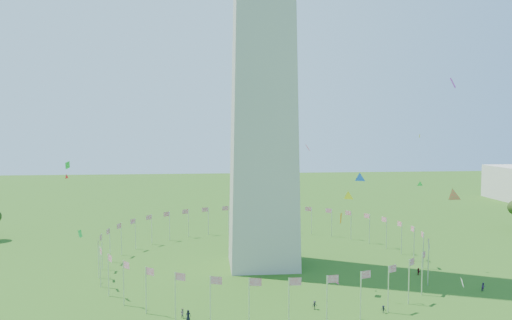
{
  "coord_description": "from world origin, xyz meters",
  "views": [
    {
      "loc": [
        -14.25,
        -74.31,
        35.4
      ],
      "look_at": [
        -3.28,
        35.0,
        27.95
      ],
      "focal_mm": 35.0,
      "sensor_mm": 36.0,
      "label": 1
    }
  ],
  "objects": [
    {
      "name": "kites_aloft",
      "position": [
        12.2,
        21.6,
        21.36
      ],
      "size": [
        110.67,
        55.19,
        39.51
      ],
      "color": "yellow",
      "rests_on": "ground"
    },
    {
      "name": "flag_ring",
      "position": [
        -0.0,
        50.0,
        4.5
      ],
      "size": [
        80.24,
        80.24,
        9.0
      ],
      "color": "silver",
      "rests_on": "ground"
    }
  ]
}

